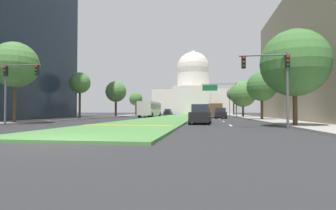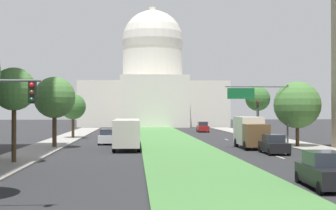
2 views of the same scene
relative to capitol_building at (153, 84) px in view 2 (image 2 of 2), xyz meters
The scene contains 20 objects.
ground_plane 56.55m from the capitol_building, 90.00° to the right, with size 260.00×260.00×0.00m, color #2B2B2D.
grass_median 62.07m from the capitol_building, 90.00° to the right, with size 7.45×101.26×0.14m, color #4C8442.
lane_dashes_right 79.98m from the capitol_building, 84.45° to the right, with size 0.16×44.21×0.01m.
sidewalk_left 68.98m from the capitol_building, 101.50° to the right, with size 4.00×101.26×0.15m, color #9E9991.
sidewalk_right 68.98m from the capitol_building, 78.50° to the right, with size 4.00×101.26×0.15m, color #9E9991.
capitol_building is the anchor object (origin of this frame).
traffic_light_far_right 60.76m from the capitol_building, 79.40° to the right, with size 0.28×0.35×5.20m.
overhead_guide_sign 71.55m from the capitol_building, 82.91° to the right, with size 6.58×0.20×6.50m.
street_tree_left_mid 84.99m from the capitol_building, 98.88° to the right, with size 3.14×3.14×7.01m.
street_tree_left_far 70.69m from the capitol_building, 100.27° to the right, with size 4.25×4.25×7.32m.
street_tree_right_far 71.29m from the capitol_building, 79.77° to the right, with size 4.91×4.91×6.91m.
street_tree_left_distant 54.91m from the capitol_building, 103.52° to the right, with size 3.48×3.48×6.10m.
street_tree_right_distant 55.30m from the capitol_building, 76.79° to the right, with size 3.43×3.43×7.20m.
sedan_lead_stopped 96.51m from the capitol_building, 86.93° to the right, with size 2.10×4.69×1.84m.
sedan_midblock 78.15m from the capitol_building, 84.07° to the right, with size 1.92×4.21×1.73m.
sedan_distant 65.09m from the capitol_building, 96.60° to the right, with size 2.10×4.41×1.74m.
sedan_far_horizon 48.50m from the capitol_building, 95.98° to the right, with size 1.99×4.55×1.77m.
sedan_very_far 36.76m from the capitol_building, 77.70° to the right, with size 2.03×4.61×1.82m.
box_truck_delivery 71.85m from the capitol_building, 84.05° to the right, with size 2.40×6.40×3.20m.
city_bus 71.29m from the capitol_building, 94.17° to the right, with size 2.62×11.00×2.95m.
Camera 2 is at (-4.32, -7.80, 3.95)m, focal length 51.91 mm.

